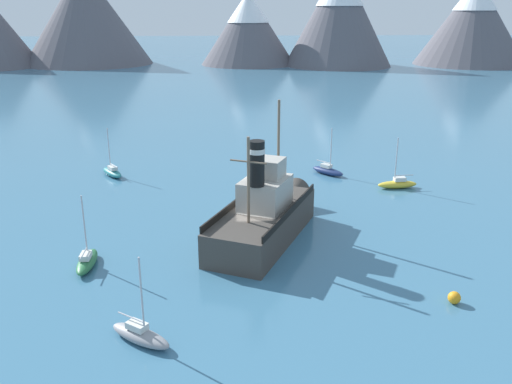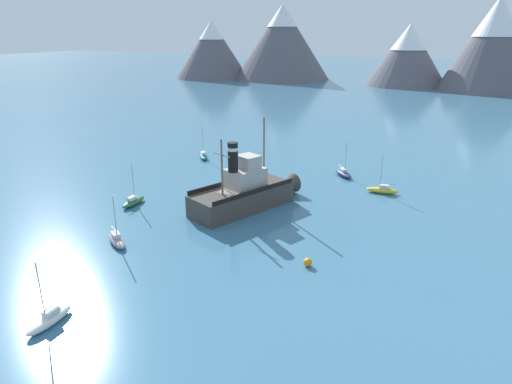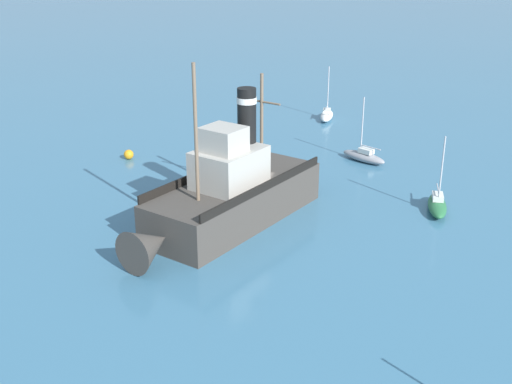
% 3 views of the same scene
% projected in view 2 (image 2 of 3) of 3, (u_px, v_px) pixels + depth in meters
% --- Properties ---
extents(ground_plane, '(600.00, 600.00, 0.00)m').
position_uv_depth(ground_plane, '(233.00, 211.00, 50.39)').
color(ground_plane, teal).
extents(mountain_ridge, '(171.31, 44.79, 28.60)m').
position_uv_depth(mountain_ridge, '(388.00, 46.00, 158.44)').
color(mountain_ridge, '#56545B').
rests_on(mountain_ridge, ground).
extents(old_tugboat, '(9.23, 14.45, 9.90)m').
position_uv_depth(old_tugboat, '(246.00, 192.00, 50.72)').
color(old_tugboat, '#423D38').
rests_on(old_tugboat, ground).
extents(sailboat_yellow, '(3.86, 1.31, 4.90)m').
position_uv_depth(sailboat_yellow, '(382.00, 190.00, 55.70)').
color(sailboat_yellow, gold).
rests_on(sailboat_yellow, ground).
extents(sailboat_teal, '(3.02, 3.77, 4.90)m').
position_uv_depth(sailboat_teal, '(203.00, 156.00, 70.64)').
color(sailboat_teal, '#23757A').
rests_on(sailboat_teal, ground).
extents(sailboat_grey, '(3.71, 3.13, 4.90)m').
position_uv_depth(sailboat_grey, '(117.00, 240.00, 42.55)').
color(sailboat_grey, gray).
rests_on(sailboat_grey, ground).
extents(sailboat_navy, '(3.33, 3.58, 4.90)m').
position_uv_depth(sailboat_navy, '(344.00, 173.00, 61.98)').
color(sailboat_navy, navy).
rests_on(sailboat_navy, ground).
extents(sailboat_white, '(1.19, 3.82, 4.90)m').
position_uv_depth(sailboat_white, '(50.00, 319.00, 30.98)').
color(sailboat_white, white).
rests_on(sailboat_white, ground).
extents(sailboat_green, '(1.13, 3.81, 4.90)m').
position_uv_depth(sailboat_green, '(133.00, 201.00, 51.94)').
color(sailboat_green, '#286B3D').
rests_on(sailboat_green, ground).
extents(mooring_buoy, '(0.74, 0.74, 0.74)m').
position_uv_depth(mooring_buoy, '(308.00, 262.00, 38.57)').
color(mooring_buoy, orange).
rests_on(mooring_buoy, ground).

